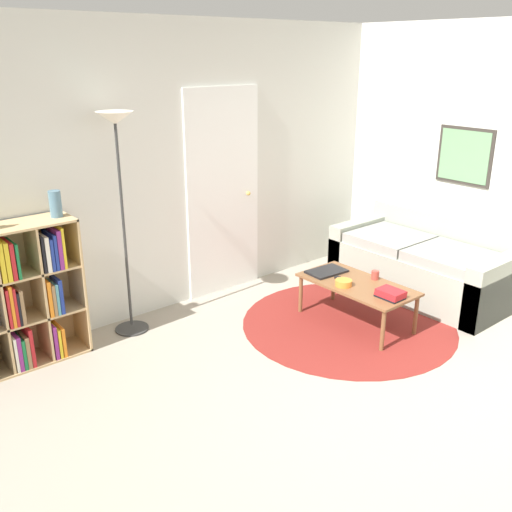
{
  "coord_description": "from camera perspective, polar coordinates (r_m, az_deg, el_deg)",
  "views": [
    {
      "loc": [
        -2.82,
        -1.59,
        2.32
      ],
      "look_at": [
        -0.22,
        1.54,
        0.85
      ],
      "focal_mm": 40.0,
      "sensor_mm": 36.0,
      "label": 1
    }
  ],
  "objects": [
    {
      "name": "remote",
      "position": [
        5.14,
        8.64,
        -2.34
      ],
      "size": [
        0.05,
        0.16,
        0.02
      ],
      "color": "black",
      "rests_on": "coffee_table"
    },
    {
      "name": "cup",
      "position": [
        5.21,
        11.83,
        -1.87
      ],
      "size": [
        0.07,
        0.07,
        0.08
      ],
      "color": "#A33D33",
      "rests_on": "coffee_table"
    },
    {
      "name": "floor_lamp",
      "position": [
        4.71,
        -13.65,
        9.72
      ],
      "size": [
        0.29,
        0.29,
        1.88
      ],
      "color": "#333333",
      "rests_on": "ground_plane"
    },
    {
      "name": "rug",
      "position": [
        5.23,
        9.19,
        -6.7
      ],
      "size": [
        1.9,
        1.9,
        0.01
      ],
      "color": "maroon",
      "rests_on": "ground_plane"
    },
    {
      "name": "coffee_table",
      "position": [
        5.13,
        10.07,
        -3.07
      ],
      "size": [
        0.53,
        1.04,
        0.39
      ],
      "color": "brown",
      "rests_on": "ground_plane"
    },
    {
      "name": "bookshelf",
      "position": [
        4.68,
        -23.18,
        -3.98
      ],
      "size": [
        0.94,
        0.34,
        1.12
      ],
      "color": "tan",
      "rests_on": "ground_plane"
    },
    {
      "name": "laptop",
      "position": [
        5.31,
        7.07,
        -1.54
      ],
      "size": [
        0.37,
        0.26,
        0.02
      ],
      "color": "black",
      "rests_on": "coffee_table"
    },
    {
      "name": "bowl",
      "position": [
        5.03,
        8.75,
        -2.67
      ],
      "size": [
        0.15,
        0.15,
        0.05
      ],
      "color": "orange",
      "rests_on": "coffee_table"
    },
    {
      "name": "vase_on_shelf",
      "position": [
        4.59,
        -19.43,
        4.93
      ],
      "size": [
        0.09,
        0.09,
        0.2
      ],
      "color": "slate",
      "rests_on": "bookshelf"
    },
    {
      "name": "wall_right",
      "position": [
        6.06,
        20.2,
        8.99
      ],
      "size": [
        0.08,
        5.8,
        2.6
      ],
      "color": "silver",
      "rests_on": "ground_plane"
    },
    {
      "name": "ground_plane",
      "position": [
        3.99,
        17.59,
        -16.84
      ],
      "size": [
        14.0,
        14.0,
        0.0
      ],
      "primitive_type": "plane",
      "color": "gray"
    },
    {
      "name": "book_stack_on_table",
      "position": [
        4.86,
        13.3,
        -3.7
      ],
      "size": [
        0.17,
        0.22,
        0.07
      ],
      "color": "black",
      "rests_on": "coffee_table"
    },
    {
      "name": "wall_back",
      "position": [
        5.35,
        -6.95,
        8.6
      ],
      "size": [
        7.66,
        0.11,
        2.6
      ],
      "color": "silver",
      "rests_on": "ground_plane"
    },
    {
      "name": "couch",
      "position": [
        6.0,
        16.57,
        -0.85
      ],
      "size": [
        0.88,
        1.75,
        0.74
      ],
      "color": "gray",
      "rests_on": "ground_plane"
    }
  ]
}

